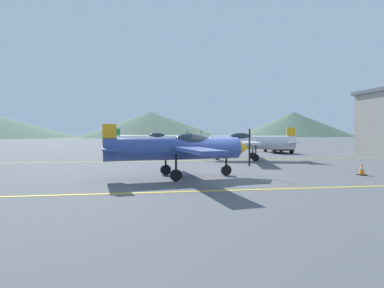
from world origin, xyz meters
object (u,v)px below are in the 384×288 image
Objects in this scene: car_sedan at (278,145)px; traffic_cone_front at (362,169)px; airplane_mid at (248,142)px; airplane_far at (151,140)px; airplane_near at (180,148)px.

car_sedan is 7.48× the size of traffic_cone_front.
airplane_far is at bearing 135.64° from airplane_mid.
airplane_near and airplane_far have the same top height.
airplane_near reaches higher than car_sedan.
airplane_mid is 1.89× the size of car_sedan.
airplane_near is at bearing -85.47° from airplane_far.
traffic_cone_front is at bearing -71.64° from airplane_mid.
airplane_near is 10.35m from airplane_mid.
traffic_cone_front is (9.07, -0.48, -1.12)m from airplane_near.
airplane_far is 1.90× the size of car_sedan.
airplane_far reaches higher than car_sedan.
traffic_cone_front is (-3.01, -16.57, -0.56)m from car_sedan.
airplane_mid is at bearing 108.36° from traffic_cone_front.
airplane_near is 20.14m from car_sedan.
airplane_mid reaches higher than traffic_cone_front.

